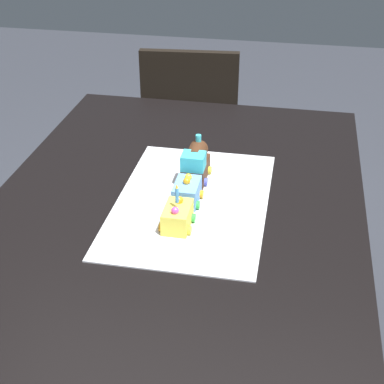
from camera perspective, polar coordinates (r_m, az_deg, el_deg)
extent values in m
cube|color=black|center=(1.59, -1.55, -1.38)|extent=(1.40, 1.00, 0.03)
cube|color=black|center=(2.41, -8.48, 0.27)|extent=(0.07, 0.07, 0.71)
cube|color=black|center=(2.30, 12.78, -1.83)|extent=(0.07, 0.07, 0.71)
cube|color=black|center=(2.70, 0.15, 6.16)|extent=(0.43, 0.43, 0.04)
cube|color=black|center=(2.45, -0.27, 9.08)|extent=(0.07, 0.40, 0.40)
cube|color=black|center=(2.94, 3.77, 3.33)|extent=(0.04, 0.04, 0.42)
cube|color=black|center=(2.97, -2.81, 3.64)|extent=(0.04, 0.04, 0.42)
cube|color=black|center=(2.65, 3.44, -0.07)|extent=(0.04, 0.04, 0.42)
cube|color=black|center=(2.68, -3.84, 0.31)|extent=(0.04, 0.04, 0.42)
cube|color=silver|center=(1.57, 0.00, -1.00)|extent=(0.60, 0.40, 0.00)
cube|color=#472816|center=(1.67, 0.35, 2.12)|extent=(0.12, 0.06, 0.05)
cylinder|color=#472816|center=(1.66, 0.45, 3.71)|extent=(0.08, 0.05, 0.05)
cube|color=#38B7C6|center=(1.61, 0.13, 3.00)|extent=(0.06, 0.06, 0.04)
cylinder|color=#38B7C6|center=(1.67, 0.63, 5.10)|extent=(0.02, 0.02, 0.03)
sphere|color=#F4EFCC|center=(1.72, 0.76, 3.42)|extent=(0.02, 0.02, 0.02)
cylinder|color=red|center=(1.71, -0.63, 2.36)|extent=(0.02, 0.01, 0.02)
cylinder|color=yellow|center=(1.65, -1.10, 1.23)|extent=(0.02, 0.01, 0.02)
cylinder|color=yellow|center=(1.70, 1.75, 2.14)|extent=(0.02, 0.01, 0.02)
cylinder|color=#4C59D8|center=(1.64, 1.37, 1.00)|extent=(0.02, 0.01, 0.02)
cube|color=#669EEA|center=(1.55, -0.53, -0.08)|extent=(0.10, 0.06, 0.06)
cylinder|color=green|center=(1.59, -1.60, 0.02)|extent=(0.02, 0.01, 0.02)
cylinder|color=orange|center=(1.55, -2.03, -1.01)|extent=(0.02, 0.01, 0.02)
cylinder|color=orange|center=(1.58, 0.95, -0.23)|extent=(0.02, 0.01, 0.02)
cylinder|color=green|center=(1.53, 0.59, -1.27)|extent=(0.02, 0.01, 0.02)
sphere|color=yellow|center=(1.56, -0.35, 1.46)|extent=(0.02, 0.02, 0.02)
sphere|color=orange|center=(1.54, -0.53, 1.01)|extent=(0.02, 0.02, 0.02)
cube|color=#F4E04C|center=(1.46, -1.43, -2.44)|extent=(0.10, 0.06, 0.06)
cylinder|color=#4C59D8|center=(1.49, -2.56, -2.26)|extent=(0.02, 0.01, 0.02)
cylinder|color=orange|center=(1.45, -3.04, -3.43)|extent=(0.02, 0.01, 0.02)
cylinder|color=green|center=(1.48, 0.16, -2.55)|extent=(0.02, 0.01, 0.02)
cylinder|color=yellow|center=(1.44, -0.25, -3.74)|extent=(0.02, 0.01, 0.02)
sphere|color=#D84CB2|center=(1.42, -1.66, -1.84)|extent=(0.02, 0.02, 0.02)
sphere|color=orange|center=(1.46, -1.25, -0.79)|extent=(0.02, 0.02, 0.02)
cylinder|color=#4CA5E5|center=(1.42, -1.48, -0.31)|extent=(0.01, 0.01, 0.04)
cone|color=yellow|center=(1.41, -1.49, 0.59)|extent=(0.01, 0.01, 0.01)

